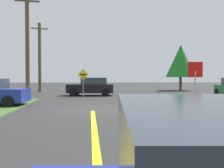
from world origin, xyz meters
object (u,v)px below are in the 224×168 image
object	(u,v)px
oak_tree_left	(181,61)
car_approaching_junction	(92,87)
stop_sign	(195,77)
utility_pole_mid	(27,45)
utility_pole_far	(40,57)
direction_sign	(83,80)

from	to	relation	value
oak_tree_left	car_approaching_junction	bearing A→B (deg)	-143.64
car_approaching_junction	oak_tree_left	world-z (taller)	oak_tree_left
stop_sign	oak_tree_left	distance (m)	20.76
oak_tree_left	utility_pole_mid	bearing A→B (deg)	-142.54
stop_sign	car_approaching_junction	size ratio (longest dim) A/B	0.57
stop_sign	utility_pole_far	size ratio (longest dim) A/B	0.32
car_approaching_junction	oak_tree_left	bearing A→B (deg)	-136.36
direction_sign	utility_pole_mid	bearing A→B (deg)	-159.84
utility_pole_mid	direction_sign	xyz separation A→B (m)	(4.09, 1.50, -2.65)
stop_sign	utility_pole_mid	distance (m)	12.72
car_approaching_junction	oak_tree_left	xyz separation A→B (m)	(11.00, 8.10, 2.81)
car_approaching_junction	utility_pole_far	bearing A→B (deg)	-39.43
direction_sign	oak_tree_left	size ratio (longest dim) A/B	0.41
stop_sign	utility_pole_mid	xyz separation A→B (m)	(-9.84, 7.70, 2.36)
stop_sign	car_approaching_junction	world-z (taller)	stop_sign
utility_pole_mid	oak_tree_left	bearing A→B (deg)	37.46
utility_pole_far	oak_tree_left	world-z (taller)	utility_pole_far
utility_pole_mid	oak_tree_left	xyz separation A→B (m)	(15.79, 12.10, -0.48)
stop_sign	utility_pole_far	bearing A→B (deg)	-59.81
car_approaching_junction	utility_pole_mid	world-z (taller)	utility_pole_mid
stop_sign	utility_pole_mid	world-z (taller)	utility_pole_mid
stop_sign	utility_pole_mid	bearing A→B (deg)	-39.06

